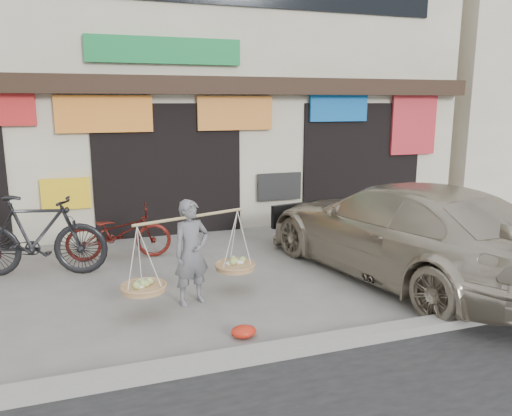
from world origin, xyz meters
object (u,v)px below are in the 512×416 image
object	(u,v)px
bike_1	(37,236)
suv	(400,229)
bike_2	(119,233)
street_vendor	(192,257)

from	to	relation	value
bike_1	suv	distance (m)	5.75
bike_2	suv	world-z (taller)	suv
suv	street_vendor	bearing A→B (deg)	-9.97
bike_1	suv	size ratio (longest dim) A/B	0.40
street_vendor	suv	bearing A→B (deg)	-16.81
street_vendor	suv	size ratio (longest dim) A/B	0.35
street_vendor	bike_1	size ratio (longest dim) A/B	0.88
street_vendor	bike_2	bearing A→B (deg)	90.65
bike_1	bike_2	world-z (taller)	bike_1
street_vendor	bike_2	distance (m)	2.53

